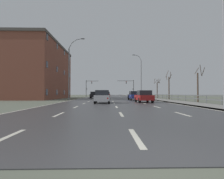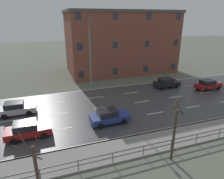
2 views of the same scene
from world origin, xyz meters
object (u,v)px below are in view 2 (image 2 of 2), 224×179
(car_far_right, at_px, (16,108))
(car_far_left, at_px, (109,116))
(car_near_left, at_px, (28,129))
(car_near_right, at_px, (208,85))
(brick_building, at_px, (120,42))
(car_mid_centre, at_px, (167,83))
(street_lamp_left_bank, at_px, (90,55))

(car_far_right, xyz_separation_m, car_far_left, (5.30, 9.49, 0.00))
(car_near_left, distance_m, car_near_right, 26.31)
(car_near_right, bearing_deg, car_far_left, -76.63)
(car_near_right, bearing_deg, brick_building, -153.18)
(car_near_left, xyz_separation_m, car_near_right, (-5.00, 25.83, 0.00))
(car_near_left, relative_size, car_mid_centre, 1.00)
(car_near_right, relative_size, car_far_left, 1.00)
(car_far_right, height_order, car_far_left, same)
(car_mid_centre, distance_m, brick_building, 14.09)
(car_far_left, height_order, brick_building, brick_building)
(car_mid_centre, xyz_separation_m, brick_building, (-12.74, -3.08, 5.19))
(car_near_right, bearing_deg, car_mid_centre, -119.71)
(car_near_right, distance_m, car_far_left, 18.53)
(car_far_right, xyz_separation_m, brick_building, (-15.30, 18.68, 5.19))
(car_mid_centre, height_order, car_far_left, same)
(street_lamp_left_bank, relative_size, car_far_left, 2.64)
(car_near_right, bearing_deg, street_lamp_left_bank, -112.50)
(car_far_right, bearing_deg, car_far_left, 60.80)
(car_mid_centre, bearing_deg, car_near_right, 63.48)
(street_lamp_left_bank, relative_size, car_near_left, 2.65)
(car_near_left, height_order, car_mid_centre, same)
(car_near_left, xyz_separation_m, car_far_left, (-0.04, 7.98, 0.00))
(car_near_left, relative_size, car_near_right, 0.99)
(car_far_right, bearing_deg, car_near_left, 15.78)
(car_far_left, xyz_separation_m, brick_building, (-20.61, 9.19, 5.19))
(car_mid_centre, xyz_separation_m, car_far_left, (7.87, -12.27, 0.00))
(car_near_left, xyz_separation_m, brick_building, (-20.65, 17.17, 5.19))
(street_lamp_left_bank, height_order, brick_building, brick_building)
(car_near_left, distance_m, brick_building, 27.35)
(car_near_left, bearing_deg, car_far_left, 88.89)
(street_lamp_left_bank, height_order, car_near_left, street_lamp_left_bank)
(street_lamp_left_bank, bearing_deg, brick_building, 137.89)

